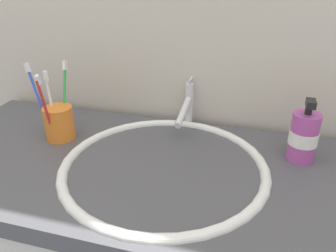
% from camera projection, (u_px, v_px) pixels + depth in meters
% --- Properties ---
extents(tiled_wall_back, '(2.49, 0.04, 2.40)m').
position_uv_depth(tiled_wall_back, '(201.00, 12.00, 0.90)').
color(tiled_wall_back, beige).
rests_on(tiled_wall_back, ground).
extents(sink_basin, '(0.49, 0.49, 0.13)m').
position_uv_depth(sink_basin, '(165.00, 182.00, 0.81)').
color(sink_basin, white).
rests_on(sink_basin, vanity_counter).
extents(faucet, '(0.02, 0.17, 0.13)m').
position_uv_depth(faucet, '(187.00, 105.00, 0.95)').
color(faucet, silver).
rests_on(faucet, sink_basin).
extents(toothbrush_cup, '(0.08, 0.08, 0.09)m').
position_uv_depth(toothbrush_cup, '(59.00, 123.00, 0.89)').
color(toothbrush_cup, orange).
rests_on(toothbrush_cup, vanity_counter).
extents(toothbrush_green, '(0.01, 0.06, 0.19)m').
position_uv_depth(toothbrush_green, '(64.00, 94.00, 0.89)').
color(toothbrush_green, green).
rests_on(toothbrush_green, toothbrush_cup).
extents(toothbrush_blue, '(0.06, 0.02, 0.20)m').
position_uv_depth(toothbrush_blue, '(38.00, 96.00, 0.88)').
color(toothbrush_blue, blue).
rests_on(toothbrush_blue, toothbrush_cup).
extents(toothbrush_white, '(0.02, 0.02, 0.18)m').
position_uv_depth(toothbrush_white, '(50.00, 100.00, 0.88)').
color(toothbrush_white, white).
rests_on(toothbrush_white, toothbrush_cup).
extents(toothbrush_red, '(0.02, 0.06, 0.19)m').
position_uv_depth(toothbrush_red, '(45.00, 106.00, 0.82)').
color(toothbrush_red, red).
rests_on(toothbrush_red, toothbrush_cup).
extents(soap_dispenser, '(0.07, 0.07, 0.16)m').
position_uv_depth(soap_dispenser, '(303.00, 136.00, 0.79)').
color(soap_dispenser, '#B24CA5').
rests_on(soap_dispenser, vanity_counter).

